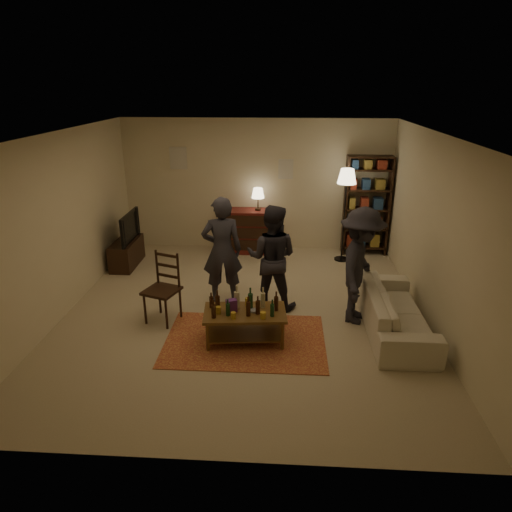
# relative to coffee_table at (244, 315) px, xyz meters

# --- Properties ---
(floor) EXTENTS (6.00, 6.00, 0.00)m
(floor) POSITION_rel_coffee_table_xyz_m (-0.07, 0.84, -0.40)
(floor) COLOR #C6B793
(floor) RESTS_ON ground
(room_shell) EXTENTS (6.00, 6.00, 6.00)m
(room_shell) POSITION_rel_coffee_table_xyz_m (-0.72, 3.82, 1.41)
(room_shell) COLOR beige
(room_shell) RESTS_ON ground
(rug) EXTENTS (2.20, 1.50, 0.01)m
(rug) POSITION_rel_coffee_table_xyz_m (0.01, 0.00, -0.40)
(rug) COLOR maroon
(rug) RESTS_ON ground
(coffee_table) EXTENTS (1.16, 0.70, 0.79)m
(coffee_table) POSITION_rel_coffee_table_xyz_m (0.00, 0.00, 0.00)
(coffee_table) COLOR brown
(coffee_table) RESTS_ON ground
(dining_chair) EXTENTS (0.59, 0.59, 1.06)m
(dining_chair) POSITION_rel_coffee_table_xyz_m (-1.24, 0.56, 0.16)
(dining_chair) COLOR black
(dining_chair) RESTS_ON ground
(tv_stand) EXTENTS (0.40, 1.00, 1.06)m
(tv_stand) POSITION_rel_coffee_table_xyz_m (-2.52, 2.64, -0.02)
(tv_stand) COLOR black
(tv_stand) RESTS_ON ground
(dresser) EXTENTS (1.00, 0.50, 1.36)m
(dresser) POSITION_rel_coffee_table_xyz_m (-0.26, 3.55, 0.07)
(dresser) COLOR maroon
(dresser) RESTS_ON ground
(bookshelf) EXTENTS (0.90, 0.34, 2.02)m
(bookshelf) POSITION_rel_coffee_table_xyz_m (2.18, 3.62, 0.63)
(bookshelf) COLOR black
(bookshelf) RESTS_ON ground
(floor_lamp) EXTENTS (0.36, 0.36, 1.84)m
(floor_lamp) POSITION_rel_coffee_table_xyz_m (1.69, 3.18, 1.16)
(floor_lamp) COLOR black
(floor_lamp) RESTS_ON ground
(sofa) EXTENTS (0.81, 2.08, 0.61)m
(sofa) POSITION_rel_coffee_table_xyz_m (2.13, 0.44, -0.10)
(sofa) COLOR beige
(sofa) RESTS_ON ground
(person_left) EXTENTS (0.70, 0.52, 1.75)m
(person_left) POSITION_rel_coffee_table_xyz_m (-0.45, 1.22, 0.47)
(person_left) COLOR #2A2A33
(person_left) RESTS_ON ground
(person_right) EXTENTS (0.90, 0.76, 1.66)m
(person_right) POSITION_rel_coffee_table_xyz_m (0.34, 1.08, 0.43)
(person_right) COLOR #26252C
(person_right) RESTS_ON ground
(person_by_sofa) EXTENTS (0.96, 1.27, 1.74)m
(person_by_sofa) POSITION_rel_coffee_table_xyz_m (1.63, 0.70, 0.47)
(person_by_sofa) COLOR #24232B
(person_by_sofa) RESTS_ON ground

